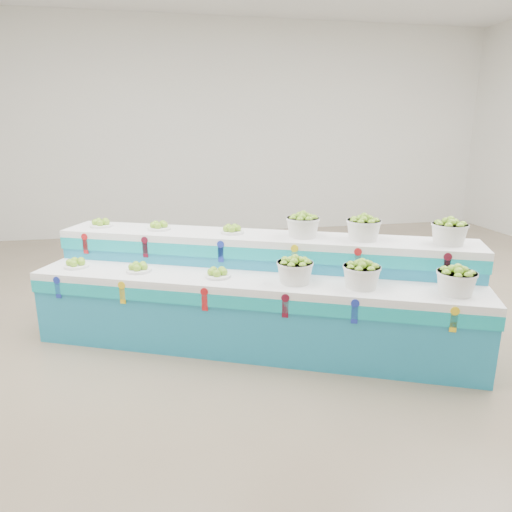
{
  "coord_description": "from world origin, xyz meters",
  "views": [
    {
      "loc": [
        -1.67,
        -4.21,
        2.07
      ],
      "look_at": [
        -0.8,
        -0.01,
        0.87
      ],
      "focal_mm": 32.69,
      "sensor_mm": 36.0,
      "label": 1
    }
  ],
  "objects_px": {
    "display_stand": "(256,291)",
    "basket_upper_right": "(449,232)",
    "plate_upper_mid": "(159,225)",
    "basket_lower_left": "(295,270)"
  },
  "relations": [
    {
      "from": "display_stand",
      "to": "basket_upper_right",
      "type": "bearing_deg",
      "value": 8.41
    },
    {
      "from": "plate_upper_mid",
      "to": "basket_upper_right",
      "type": "distance_m",
      "value": 2.86
    },
    {
      "from": "plate_upper_mid",
      "to": "basket_upper_right",
      "type": "xyz_separation_m",
      "value": [
        2.61,
        -1.17,
        0.07
      ]
    },
    {
      "from": "display_stand",
      "to": "basket_lower_left",
      "type": "distance_m",
      "value": 0.59
    },
    {
      "from": "plate_upper_mid",
      "to": "basket_upper_right",
      "type": "relative_size",
      "value": 0.75
    },
    {
      "from": "basket_upper_right",
      "to": "plate_upper_mid",
      "type": "bearing_deg",
      "value": 155.91
    },
    {
      "from": "basket_lower_left",
      "to": "plate_upper_mid",
      "type": "xyz_separation_m",
      "value": [
        -1.17,
        1.09,
        0.23
      ]
    },
    {
      "from": "basket_lower_left",
      "to": "display_stand",
      "type": "bearing_deg",
      "value": 123.61
    },
    {
      "from": "display_stand",
      "to": "plate_upper_mid",
      "type": "bearing_deg",
      "value": 166.69
    },
    {
      "from": "basket_upper_right",
      "to": "basket_lower_left",
      "type": "bearing_deg",
      "value": 177.02
    }
  ]
}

